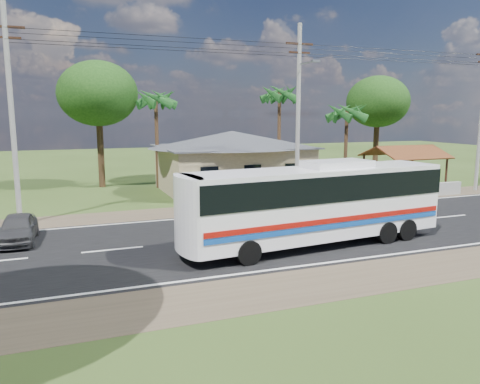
% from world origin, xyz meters
% --- Properties ---
extents(ground, '(120.00, 120.00, 0.00)m').
position_xyz_m(ground, '(0.00, 0.00, 0.00)').
color(ground, '#2E4518').
rests_on(ground, ground).
extents(road, '(120.00, 16.00, 0.03)m').
position_xyz_m(road, '(0.00, 0.00, 0.01)').
color(road, black).
rests_on(road, ground).
extents(house, '(12.40, 10.00, 5.00)m').
position_xyz_m(house, '(1.00, 13.00, 2.64)').
color(house, '#C6B484').
rests_on(house, ground).
extents(waiting_shed, '(5.20, 4.48, 3.35)m').
position_xyz_m(waiting_shed, '(13.00, 8.50, 2.73)').
color(waiting_shed, '#351E13').
rests_on(waiting_shed, ground).
extents(concrete_barrier, '(7.00, 0.30, 0.90)m').
position_xyz_m(concrete_barrier, '(12.00, 5.60, 0.45)').
color(concrete_barrier, '#9E9E99').
rests_on(concrete_barrier, ground).
extents(utility_poles, '(32.80, 2.22, 11.00)m').
position_xyz_m(utility_poles, '(2.67, 6.49, 5.77)').
color(utility_poles, '#9E9E99').
rests_on(utility_poles, ground).
extents(palm_near, '(2.80, 2.80, 6.70)m').
position_xyz_m(palm_near, '(9.50, 11.00, 5.71)').
color(palm_near, '#47301E').
rests_on(palm_near, ground).
extents(palm_mid, '(2.80, 2.80, 8.20)m').
position_xyz_m(palm_mid, '(6.00, 15.50, 7.16)').
color(palm_mid, '#47301E').
rests_on(palm_mid, ground).
extents(palm_far, '(2.80, 2.80, 7.70)m').
position_xyz_m(palm_far, '(-4.00, 16.00, 6.68)').
color(palm_far, '#47301E').
rests_on(palm_far, ground).
extents(tree_behind_house, '(6.00, 6.00, 9.61)m').
position_xyz_m(tree_behind_house, '(-8.00, 18.00, 7.12)').
color(tree_behind_house, '#47301E').
rests_on(tree_behind_house, ground).
extents(tree_behind_shed, '(5.60, 5.60, 9.02)m').
position_xyz_m(tree_behind_shed, '(16.00, 16.00, 6.68)').
color(tree_behind_shed, '#47301E').
rests_on(tree_behind_shed, ground).
extents(coach_bus, '(11.93, 3.58, 3.65)m').
position_xyz_m(coach_bus, '(-0.62, -2.35, 2.09)').
color(coach_bus, white).
rests_on(coach_bus, ground).
extents(motorcycle, '(1.84, 0.76, 0.94)m').
position_xyz_m(motorcycle, '(0.52, 5.08, 0.47)').
color(motorcycle, black).
rests_on(motorcycle, ground).
extents(person, '(0.67, 0.48, 1.73)m').
position_xyz_m(person, '(8.29, 4.56, 0.86)').
color(person, '#1C2A9C').
rests_on(person, ground).
extents(small_car, '(1.66, 3.80, 1.27)m').
position_xyz_m(small_car, '(-12.79, 2.73, 0.64)').
color(small_car, '#2F2F32').
rests_on(small_car, ground).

